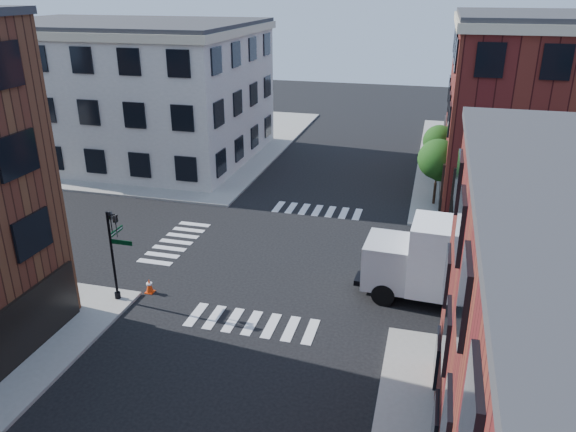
# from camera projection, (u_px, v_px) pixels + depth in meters

# --- Properties ---
(ground) EXTENTS (120.00, 120.00, 0.00)m
(ground) POSITION_uv_depth(u_px,v_px,m) (291.00, 256.00, 31.36)
(ground) COLOR black
(ground) RESTS_ON ground
(sidewalk_nw) EXTENTS (30.00, 30.00, 0.15)m
(sidewalk_nw) POSITION_uv_depth(u_px,v_px,m) (138.00, 138.00, 55.06)
(sidewalk_nw) COLOR gray
(sidewalk_nw) RESTS_ON ground
(building_nw) EXTENTS (22.00, 16.00, 11.00)m
(building_nw) POSITION_uv_depth(u_px,v_px,m) (124.00, 92.00, 48.05)
(building_nw) COLOR #BCB7AC
(building_nw) RESTS_ON ground
(tree_near) EXTENTS (2.69, 2.69, 4.49)m
(tree_near) POSITION_uv_depth(u_px,v_px,m) (439.00, 161.00, 37.27)
(tree_near) COLOR black
(tree_near) RESTS_ON ground
(tree_far) EXTENTS (2.43, 2.43, 4.07)m
(tree_far) POSITION_uv_depth(u_px,v_px,m) (440.00, 143.00, 42.74)
(tree_far) COLOR black
(tree_far) RESTS_ON ground
(signal_pole) EXTENTS (1.29, 1.24, 4.60)m
(signal_pole) POSITION_uv_depth(u_px,v_px,m) (114.00, 246.00, 25.89)
(signal_pole) COLOR black
(signal_pole) RESTS_ON ground
(box_truck) EXTENTS (9.00, 3.12, 4.02)m
(box_truck) POSITION_uv_depth(u_px,v_px,m) (463.00, 264.00, 25.85)
(box_truck) COLOR white
(box_truck) RESTS_ON ground
(traffic_cone) EXTENTS (0.42, 0.42, 0.75)m
(traffic_cone) POSITION_uv_depth(u_px,v_px,m) (149.00, 286.00, 27.48)
(traffic_cone) COLOR red
(traffic_cone) RESTS_ON ground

